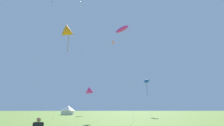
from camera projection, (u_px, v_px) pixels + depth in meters
kite_blue_parafoil at (147, 81)px, 56.08m from camera, size 1.99×4.06×11.74m
kite_magenta_delta at (90, 91)px, 61.31m from camera, size 4.00×2.96×10.00m
kite_orange_delta at (69, 32)px, 36.81m from camera, size 3.61×4.09×19.76m
kite_magenta_parafoil at (122, 29)px, 37.04m from camera, size 3.76×4.07×19.77m
kite_pink_diamond at (113, 45)px, 63.23m from camera, size 1.86×2.26×27.11m
festival_tent_center at (68, 110)px, 62.86m from camera, size 5.08×5.08×3.30m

